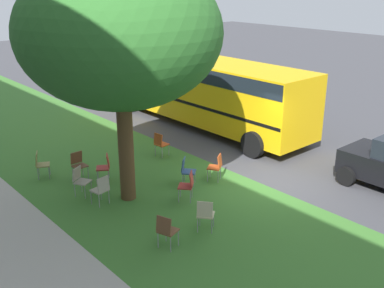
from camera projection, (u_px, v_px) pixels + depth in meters
name	position (u px, v px, depth m)	size (l,w,h in m)	color
ground	(264.00, 181.00, 14.59)	(80.00, 80.00, 0.00)	#424247
grass_verge	(188.00, 213.00, 12.61)	(48.00, 6.00, 0.01)	#3D752D
sidewalk_strip	(33.00, 278.00, 9.88)	(48.00, 2.80, 0.01)	#ADA89E
street_tree	(120.00, 34.00, 11.88)	(5.38, 5.38, 6.74)	brown
chair_0	(187.00, 169.00, 14.18)	(0.59, 0.59, 0.88)	#335184
chair_1	(105.00, 166.00, 14.47)	(0.57, 0.58, 0.88)	#B7332D
chair_2	(101.00, 188.00, 12.91)	(0.49, 0.48, 0.88)	#ADA393
chair_3	(205.00, 213.00, 11.54)	(0.58, 0.59, 0.88)	beige
chair_4	(160.00, 143.00, 16.46)	(0.46, 0.46, 0.88)	#C64C1E
chair_5	(188.00, 184.00, 13.18)	(0.59, 0.59, 0.88)	#B7332D
chair_6	(78.00, 163.00, 14.65)	(0.43, 0.43, 0.88)	brown
chair_7	(216.00, 165.00, 14.47)	(0.58, 0.57, 0.88)	#C64C1E
chair_8	(41.00, 163.00, 14.68)	(0.56, 0.56, 0.88)	olive
chair_9	(166.00, 229.00, 10.81)	(0.52, 0.53, 0.88)	brown
chair_10	(80.00, 179.00, 13.50)	(0.57, 0.56, 0.88)	#ADA393
school_bus	(203.00, 86.00, 19.56)	(10.40, 2.80, 2.88)	yellow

